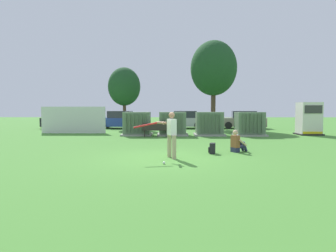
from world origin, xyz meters
TOP-DOWN VIEW (x-y plane):
  - ground_plane at (0.00, 0.00)m, footprint 96.00×96.00m
  - fence_panel at (-7.06, 10.50)m, footprint 4.80×0.12m
  - transformer_west at (-2.10, 9.01)m, footprint 2.10×1.70m
  - transformer_mid_west at (0.38, 9.00)m, footprint 2.10×1.70m
  - transformer_mid_east at (2.91, 9.00)m, footprint 2.10×1.70m
  - transformer_east at (5.64, 8.85)m, footprint 2.10×1.70m
  - generator_enclosure at (10.00, 9.49)m, footprint 1.60×1.40m
  - park_bench at (-0.71, 7.92)m, footprint 1.83×0.55m
  - batter at (0.25, 0.09)m, footprint 1.57×0.89m
  - sports_ball at (0.04, -1.07)m, footprint 0.09×0.09m
  - seated_spectator at (3.12, 1.62)m, footprint 0.79×0.67m
  - backpack at (1.99, 1.16)m, footprint 0.33×0.36m
  - tree_left at (-4.01, 15.27)m, footprint 2.92×2.92m
  - tree_center_left at (4.13, 15.47)m, footprint 4.19×4.19m
  - parked_car_leftmost at (-9.65, 15.92)m, footprint 4.25×2.02m
  - parked_car_left_of_center at (-4.64, 15.94)m, footprint 4.31×2.15m
  - parked_car_right_of_center at (1.52, 16.26)m, footprint 4.32×2.17m
  - parked_car_rightmost at (6.94, 15.85)m, footprint 4.39×2.33m

SIDE VIEW (x-z plane):
  - ground_plane at x=0.00m, z-range 0.00..0.00m
  - sports_ball at x=0.04m, z-range 0.00..0.09m
  - backpack at x=1.99m, z-range -0.01..0.43m
  - seated_spectator at x=3.12m, z-range -0.11..0.86m
  - park_bench at x=-0.71m, z-range 0.08..0.99m
  - parked_car_leftmost at x=-9.65m, z-range -0.06..1.56m
  - parked_car_left_of_center at x=-4.64m, z-range -0.06..1.56m
  - parked_car_right_of_center at x=1.52m, z-range -0.06..1.56m
  - parked_car_rightmost at x=6.94m, z-range -0.06..1.56m
  - transformer_west at x=-2.10m, z-range -0.02..1.60m
  - transformer_mid_west at x=0.38m, z-range -0.02..1.60m
  - transformer_mid_east at x=2.91m, z-range -0.02..1.60m
  - transformer_east at x=5.64m, z-range -0.02..1.60m
  - batter at x=0.25m, z-range 0.11..1.85m
  - fence_panel at x=-7.06m, z-range 0.00..2.00m
  - generator_enclosure at x=10.00m, z-range -0.01..2.29m
  - tree_left at x=-4.01m, z-range 1.04..6.63m
  - tree_center_left at x=4.13m, z-range 1.49..9.50m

